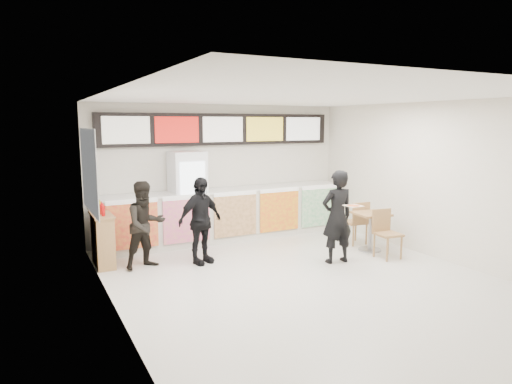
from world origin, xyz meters
TOP-DOWN VIEW (x-y plane):
  - floor at (0.00, 0.00)m, footprint 7.00×7.00m
  - ceiling at (0.00, 0.00)m, footprint 7.00×7.00m
  - wall_back at (0.00, 3.50)m, footprint 6.00×0.00m
  - wall_left at (-3.00, 0.00)m, footprint 0.00×7.00m
  - wall_right at (3.00, 0.00)m, footprint 0.00×7.00m
  - service_counter at (0.00, 3.09)m, footprint 5.56×0.77m
  - menu_board at (0.00, 3.41)m, footprint 5.50×0.14m
  - drinks_fridge at (-0.93, 3.11)m, footprint 0.70×0.67m
  - mirror_panel at (-2.99, 2.45)m, footprint 0.01×2.00m
  - customer_main at (1.10, 0.59)m, footprint 0.66×0.46m
  - customer_left at (-2.15, 1.90)m, footprint 0.89×0.77m
  - customer_mid at (-1.19, 1.69)m, footprint 1.02×0.67m
  - pizza_slice at (1.10, 0.14)m, footprint 0.36×0.36m
  - cafe_table at (2.20, 0.92)m, footprint 0.70×1.64m
  - condiment_ledge at (-2.82, 2.39)m, footprint 0.35×0.86m

SIDE VIEW (x-z plane):
  - floor at x=0.00m, z-range 0.00..0.00m
  - condiment_ledge at x=-2.82m, z-range -0.08..1.07m
  - cafe_table at x=2.20m, z-range 0.08..1.01m
  - service_counter at x=0.00m, z-range 0.00..1.14m
  - customer_left at x=-2.15m, z-range 0.00..1.57m
  - customer_mid at x=-1.19m, z-range 0.00..1.62m
  - customer_main at x=1.10m, z-range 0.00..1.74m
  - drinks_fridge at x=-0.93m, z-range 0.00..2.00m
  - pizza_slice at x=1.10m, z-range 1.15..1.17m
  - wall_back at x=0.00m, z-range -1.50..4.50m
  - wall_left at x=-3.00m, z-range -2.00..5.00m
  - wall_right at x=3.00m, z-range -2.00..5.00m
  - mirror_panel at x=-2.99m, z-range 1.00..2.50m
  - menu_board at x=0.00m, z-range 2.10..2.80m
  - ceiling at x=0.00m, z-range 3.00..3.00m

